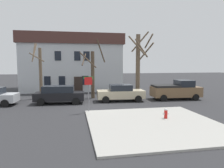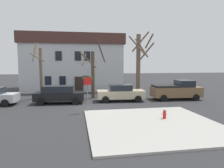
{
  "view_description": "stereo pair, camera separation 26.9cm",
  "coord_description": "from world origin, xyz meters",
  "px_view_note": "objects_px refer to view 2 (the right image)",
  "views": [
    {
      "loc": [
        -1.87,
        -18.14,
        3.83
      ],
      "look_at": [
        2.13,
        3.03,
        1.68
      ],
      "focal_mm": 33.13,
      "sensor_mm": 36.0,
      "label": 1
    },
    {
      "loc": [
        -1.61,
        -18.19,
        3.83
      ],
      "look_at": [
        2.13,
        3.03,
        1.68
      ],
      "focal_mm": 33.13,
      "sensor_mm": 36.0,
      "label": 2
    }
  ],
  "objects_px": {
    "pickup_truck_brown": "(176,90)",
    "tree_bare_near": "(40,71)",
    "car_black_wagon": "(59,94)",
    "tree_bare_far": "(139,61)",
    "building_main": "(73,62)",
    "tree_bare_mid": "(93,72)",
    "car_beige_sedan": "(121,93)",
    "street_sign_pole": "(88,87)",
    "fire_hydrant": "(165,113)"
  },
  "relations": [
    {
      "from": "pickup_truck_brown",
      "to": "tree_bare_near",
      "type": "bearing_deg",
      "value": 167.62
    },
    {
      "from": "car_black_wagon",
      "to": "pickup_truck_brown",
      "type": "height_order",
      "value": "pickup_truck_brown"
    },
    {
      "from": "tree_bare_far",
      "to": "building_main",
      "type": "bearing_deg",
      "value": 134.03
    },
    {
      "from": "tree_bare_mid",
      "to": "car_black_wagon",
      "type": "height_order",
      "value": "tree_bare_mid"
    },
    {
      "from": "tree_bare_near",
      "to": "pickup_truck_brown",
      "type": "xyz_separation_m",
      "value": [
        14.34,
        -3.15,
        -2.02
      ]
    },
    {
      "from": "tree_bare_near",
      "to": "car_black_wagon",
      "type": "distance_m",
      "value": 4.49
    },
    {
      "from": "tree_bare_near",
      "to": "building_main",
      "type": "bearing_deg",
      "value": 67.4
    },
    {
      "from": "car_beige_sedan",
      "to": "car_black_wagon",
      "type": "bearing_deg",
      "value": -178.39
    },
    {
      "from": "tree_bare_far",
      "to": "car_black_wagon",
      "type": "height_order",
      "value": "tree_bare_far"
    },
    {
      "from": "tree_bare_far",
      "to": "car_beige_sedan",
      "type": "xyz_separation_m",
      "value": [
        -3.0,
        -3.4,
        -3.23
      ]
    },
    {
      "from": "tree_bare_near",
      "to": "tree_bare_far",
      "type": "xyz_separation_m",
      "value": [
        11.24,
        0.26,
        1.07
      ]
    },
    {
      "from": "tree_bare_mid",
      "to": "street_sign_pole",
      "type": "xyz_separation_m",
      "value": [
        -0.96,
        -6.64,
        -0.91
      ]
    },
    {
      "from": "car_beige_sedan",
      "to": "street_sign_pole",
      "type": "distance_m",
      "value": 5.72
    },
    {
      "from": "pickup_truck_brown",
      "to": "fire_hydrant",
      "type": "relative_size",
      "value": 7.65
    },
    {
      "from": "building_main",
      "to": "pickup_truck_brown",
      "type": "height_order",
      "value": "building_main"
    },
    {
      "from": "fire_hydrant",
      "to": "building_main",
      "type": "bearing_deg",
      "value": 108.12
    },
    {
      "from": "tree_bare_mid",
      "to": "tree_bare_near",
      "type": "bearing_deg",
      "value": 171.82
    },
    {
      "from": "car_black_wagon",
      "to": "street_sign_pole",
      "type": "relative_size",
      "value": 1.68
    },
    {
      "from": "tree_bare_mid",
      "to": "car_black_wagon",
      "type": "bearing_deg",
      "value": -144.07
    },
    {
      "from": "tree_bare_far",
      "to": "street_sign_pole",
      "type": "distance_m",
      "value": 10.35
    },
    {
      "from": "tree_bare_mid",
      "to": "tree_bare_far",
      "type": "height_order",
      "value": "tree_bare_far"
    },
    {
      "from": "pickup_truck_brown",
      "to": "fire_hydrant",
      "type": "xyz_separation_m",
      "value": [
        -4.69,
        -7.46,
        -0.52
      ]
    },
    {
      "from": "building_main",
      "to": "tree_bare_far",
      "type": "relative_size",
      "value": 1.82
    },
    {
      "from": "fire_hydrant",
      "to": "car_black_wagon",
      "type": "bearing_deg",
      "value": 135.66
    },
    {
      "from": "building_main",
      "to": "fire_hydrant",
      "type": "height_order",
      "value": "building_main"
    },
    {
      "from": "building_main",
      "to": "pickup_truck_brown",
      "type": "relative_size",
      "value": 2.68
    },
    {
      "from": "tree_bare_near",
      "to": "pickup_truck_brown",
      "type": "relative_size",
      "value": 1.16
    },
    {
      "from": "building_main",
      "to": "tree_bare_far",
      "type": "distance_m",
      "value": 11.2
    },
    {
      "from": "tree_bare_near",
      "to": "tree_bare_far",
      "type": "relative_size",
      "value": 0.79
    },
    {
      "from": "tree_bare_far",
      "to": "car_beige_sedan",
      "type": "bearing_deg",
      "value": -131.43
    },
    {
      "from": "tree_bare_near",
      "to": "tree_bare_mid",
      "type": "height_order",
      "value": "tree_bare_mid"
    },
    {
      "from": "fire_hydrant",
      "to": "street_sign_pole",
      "type": "distance_m",
      "value": 6.09
    },
    {
      "from": "building_main",
      "to": "pickup_truck_brown",
      "type": "xyz_separation_m",
      "value": [
        10.88,
        -11.46,
        -2.99
      ]
    },
    {
      "from": "tree_bare_far",
      "to": "street_sign_pole",
      "type": "bearing_deg",
      "value": -130.46
    },
    {
      "from": "building_main",
      "to": "tree_bare_far",
      "type": "height_order",
      "value": "building_main"
    },
    {
      "from": "building_main",
      "to": "tree_bare_near",
      "type": "bearing_deg",
      "value": -112.6
    },
    {
      "from": "building_main",
      "to": "tree_bare_near",
      "type": "distance_m",
      "value": 9.06
    },
    {
      "from": "tree_bare_near",
      "to": "street_sign_pole",
      "type": "height_order",
      "value": "tree_bare_near"
    },
    {
      "from": "car_beige_sedan",
      "to": "street_sign_pole",
      "type": "relative_size",
      "value": 1.72
    },
    {
      "from": "building_main",
      "to": "pickup_truck_brown",
      "type": "bearing_deg",
      "value": -46.49
    },
    {
      "from": "tree_bare_mid",
      "to": "car_beige_sedan",
      "type": "bearing_deg",
      "value": -41.58
    },
    {
      "from": "car_black_wagon",
      "to": "pickup_truck_brown",
      "type": "distance_m",
      "value": 12.16
    },
    {
      "from": "car_beige_sedan",
      "to": "fire_hydrant",
      "type": "relative_size",
      "value": 7.1
    },
    {
      "from": "tree_bare_near",
      "to": "car_black_wagon",
      "type": "height_order",
      "value": "tree_bare_near"
    },
    {
      "from": "building_main",
      "to": "fire_hydrant",
      "type": "xyz_separation_m",
      "value": [
        6.19,
        -18.92,
        -3.51
      ]
    },
    {
      "from": "tree_bare_far",
      "to": "street_sign_pole",
      "type": "relative_size",
      "value": 2.73
    },
    {
      "from": "tree_bare_mid",
      "to": "car_black_wagon",
      "type": "xyz_separation_m",
      "value": [
        -3.45,
        -2.5,
        -2.0
      ]
    },
    {
      "from": "car_beige_sedan",
      "to": "street_sign_pole",
      "type": "bearing_deg",
      "value": -129.68
    },
    {
      "from": "tree_bare_mid",
      "to": "tree_bare_far",
      "type": "bearing_deg",
      "value": 10.77
    },
    {
      "from": "tree_bare_near",
      "to": "street_sign_pole",
      "type": "bearing_deg",
      "value": -57.92
    }
  ]
}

